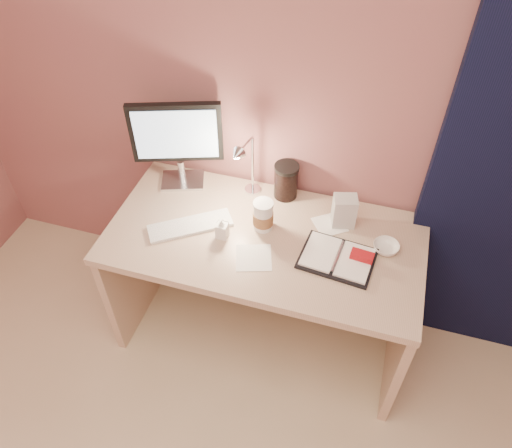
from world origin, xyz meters
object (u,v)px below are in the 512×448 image
(coffee_cup, at_px, (263,216))
(product_box, at_px, (344,211))
(lotion_bottle, at_px, (222,228))
(desk_lamp, at_px, (251,168))
(dark_jar, at_px, (286,182))
(monitor, at_px, (177,137))
(keyboard, at_px, (190,226))
(desk, at_px, (268,258))
(planner, at_px, (339,258))
(bowl, at_px, (386,247))

(coffee_cup, distance_m, product_box, 0.36)
(lotion_bottle, bearing_deg, desk_lamp, 77.38)
(dark_jar, bearing_deg, lotion_bottle, -119.73)
(monitor, bearing_deg, keyboard, -80.40)
(desk, height_order, keyboard, keyboard)
(coffee_cup, bearing_deg, product_box, 20.86)
(planner, xyz_separation_m, coffee_cup, (-0.36, 0.09, 0.06))
(monitor, distance_m, keyboard, 0.41)
(desk, distance_m, monitor, 0.72)
(bowl, relative_size, desk_lamp, 0.33)
(planner, height_order, dark_jar, dark_jar)
(coffee_cup, bearing_deg, planner, -14.18)
(keyboard, xyz_separation_m, dark_jar, (0.36, 0.33, 0.07))
(keyboard, relative_size, product_box, 2.47)
(lotion_bottle, xyz_separation_m, dark_jar, (0.20, 0.35, 0.02))
(keyboard, relative_size, lotion_bottle, 3.37)
(monitor, relative_size, lotion_bottle, 3.99)
(desk, distance_m, lotion_bottle, 0.36)
(desk_lamp, bearing_deg, monitor, -175.06)
(monitor, distance_m, desk_lamp, 0.38)
(product_box, height_order, desk_lamp, desk_lamp)
(monitor, distance_m, coffee_cup, 0.54)
(planner, relative_size, desk_lamp, 0.98)
(desk, distance_m, product_box, 0.45)
(keyboard, height_order, product_box, product_box)
(desk, height_order, monitor, monitor)
(bowl, relative_size, lotion_bottle, 1.00)
(dark_jar, bearing_deg, coffee_cup, -100.00)
(monitor, bearing_deg, planner, -37.83)
(planner, bearing_deg, product_box, 102.17)
(bowl, distance_m, dark_jar, 0.55)
(keyboard, relative_size, planner, 1.15)
(dark_jar, bearing_deg, bowl, -23.76)
(planner, xyz_separation_m, dark_jar, (-0.32, 0.33, 0.07))
(bowl, xyz_separation_m, desk_lamp, (-0.64, 0.12, 0.19))
(lotion_bottle, relative_size, desk_lamp, 0.33)
(planner, bearing_deg, dark_jar, 139.65)
(bowl, height_order, product_box, product_box)
(keyboard, bearing_deg, desk_lamp, 12.97)
(planner, height_order, bowl, planner)
(desk, bearing_deg, planner, -18.19)
(planner, bearing_deg, desk, 167.46)
(monitor, bearing_deg, lotion_bottle, -62.45)
(keyboard, bearing_deg, monitor, 84.16)
(keyboard, xyz_separation_m, bowl, (0.86, 0.11, 0.01))
(monitor, bearing_deg, desk_lamp, -26.27)
(dark_jar, bearing_deg, desk, -95.14)
(desk, xyz_separation_m, lotion_bottle, (-0.18, -0.13, 0.28))
(bowl, height_order, desk_lamp, desk_lamp)
(bowl, relative_size, product_box, 0.73)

